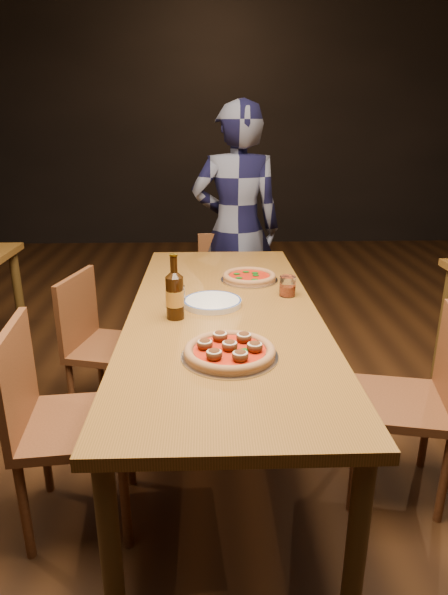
{
  "coord_description": "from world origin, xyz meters",
  "views": [
    {
      "loc": [
        -0.06,
        -2.0,
        1.51
      ],
      "look_at": [
        0.0,
        -0.05,
        0.82
      ],
      "focal_mm": 30.0,
      "sensor_mm": 36.0,
      "label": 1
    }
  ],
  "objects_px": {
    "chair_main_e": "(399,401)",
    "beer_bottle": "(175,296)",
    "pizza_meatball": "(230,351)",
    "amber_glass": "(288,286)",
    "chair_main_sw": "(113,347)",
    "plate_stack": "(212,302)",
    "table_main": "(224,324)",
    "chair_end": "(231,295)",
    "diner": "(237,230)",
    "pizza_margherita": "(249,277)",
    "chair_main_nw": "(76,423)",
    "water_glass": "(177,296)"
  },
  "relations": [
    {
      "from": "chair_main_e",
      "to": "beer_bottle",
      "type": "bearing_deg",
      "value": -87.3
    },
    {
      "from": "pizza_meatball",
      "to": "amber_glass",
      "type": "xyz_separation_m",
      "value": [
        0.29,
        0.63,
        0.02
      ]
    },
    {
      "from": "chair_main_sw",
      "to": "chair_main_e",
      "type": "distance_m",
      "value": 1.41
    },
    {
      "from": "plate_stack",
      "to": "table_main",
      "type": "bearing_deg",
      "value": -46.61
    },
    {
      "from": "beer_bottle",
      "to": "chair_end",
      "type": "bearing_deg",
      "value": 76.72
    },
    {
      "from": "amber_glass",
      "to": "diner",
      "type": "relative_size",
      "value": 0.06
    },
    {
      "from": "pizza_meatball",
      "to": "beer_bottle",
      "type": "distance_m",
      "value": 0.43
    },
    {
      "from": "chair_main_sw",
      "to": "pizza_margherita",
      "type": "relative_size",
      "value": 2.85
    },
    {
      "from": "chair_main_nw",
      "to": "chair_main_sw",
      "type": "height_order",
      "value": "chair_main_nw"
    },
    {
      "from": "table_main",
      "to": "amber_glass",
      "type": "distance_m",
      "value": 0.36
    },
    {
      "from": "chair_main_nw",
      "to": "pizza_margherita",
      "type": "height_order",
      "value": "chair_main_nw"
    },
    {
      "from": "chair_main_nw",
      "to": "chair_end",
      "type": "bearing_deg",
      "value": -29.38
    },
    {
      "from": "chair_main_e",
      "to": "beer_bottle",
      "type": "height_order",
      "value": "beer_bottle"
    },
    {
      "from": "diner",
      "to": "chair_main_sw",
      "type": "bearing_deg",
      "value": 52.18
    },
    {
      "from": "chair_end",
      "to": "pizza_meatball",
      "type": "bearing_deg",
      "value": -101.34
    },
    {
      "from": "chair_main_nw",
      "to": "amber_glass",
      "type": "relative_size",
      "value": 9.46
    },
    {
      "from": "plate_stack",
      "to": "diner",
      "type": "relative_size",
      "value": 0.16
    },
    {
      "from": "table_main",
      "to": "beer_bottle",
      "type": "bearing_deg",
      "value": -153.9
    },
    {
      "from": "chair_main_sw",
      "to": "pizza_meatball",
      "type": "height_order",
      "value": "chair_main_sw"
    },
    {
      "from": "plate_stack",
      "to": "beer_bottle",
      "type": "relative_size",
      "value": 0.97
    },
    {
      "from": "pizza_meatball",
      "to": "water_glass",
      "type": "height_order",
      "value": "water_glass"
    },
    {
      "from": "beer_bottle",
      "to": "water_glass",
      "type": "bearing_deg",
      "value": 90.69
    },
    {
      "from": "chair_main_e",
      "to": "pizza_margherita",
      "type": "xyz_separation_m",
      "value": [
        -0.57,
        0.65,
        0.34
      ]
    },
    {
      "from": "chair_main_e",
      "to": "plate_stack",
      "type": "distance_m",
      "value": 0.88
    },
    {
      "from": "chair_main_sw",
      "to": "pizza_meatball",
      "type": "relative_size",
      "value": 2.47
    },
    {
      "from": "water_glass",
      "to": "amber_glass",
      "type": "distance_m",
      "value": 0.51
    },
    {
      "from": "water_glass",
      "to": "plate_stack",
      "type": "bearing_deg",
      "value": -2.24
    },
    {
      "from": "chair_main_nw",
      "to": "pizza_meatball",
      "type": "distance_m",
      "value": 0.67
    },
    {
      "from": "beer_bottle",
      "to": "pizza_margherita",
      "type": "bearing_deg",
      "value": 55.74
    },
    {
      "from": "chair_main_nw",
      "to": "chair_main_e",
      "type": "bearing_deg",
      "value": -89.84
    },
    {
      "from": "pizza_meatball",
      "to": "amber_glass",
      "type": "height_order",
      "value": "amber_glass"
    },
    {
      "from": "pizza_meatball",
      "to": "diner",
      "type": "xyz_separation_m",
      "value": [
        0.12,
        1.77,
        0.05
      ]
    },
    {
      "from": "chair_main_sw",
      "to": "water_glass",
      "type": "distance_m",
      "value": 0.6
    },
    {
      "from": "chair_main_sw",
      "to": "beer_bottle",
      "type": "distance_m",
      "value": 0.72
    },
    {
      "from": "plate_stack",
      "to": "amber_glass",
      "type": "bearing_deg",
      "value": 18.03
    },
    {
      "from": "plate_stack",
      "to": "water_glass",
      "type": "distance_m",
      "value": 0.16
    },
    {
      "from": "chair_main_e",
      "to": "amber_glass",
      "type": "bearing_deg",
      "value": -122.9
    },
    {
      "from": "pizza_meatball",
      "to": "beer_bottle",
      "type": "xyz_separation_m",
      "value": [
        -0.21,
        0.37,
        0.07
      ]
    },
    {
      "from": "table_main",
      "to": "plate_stack",
      "type": "height_order",
      "value": "plate_stack"
    },
    {
      "from": "plate_stack",
      "to": "water_glass",
      "type": "height_order",
      "value": "water_glass"
    },
    {
      "from": "plate_stack",
      "to": "beer_bottle",
      "type": "height_order",
      "value": "beer_bottle"
    },
    {
      "from": "table_main",
      "to": "diner",
      "type": "xyz_separation_m",
      "value": [
        0.13,
        1.31,
        0.15
      ]
    },
    {
      "from": "chair_end",
      "to": "beer_bottle",
      "type": "height_order",
      "value": "beer_bottle"
    },
    {
      "from": "pizza_meatball",
      "to": "plate_stack",
      "type": "distance_m",
      "value": 0.52
    },
    {
      "from": "plate_stack",
      "to": "beer_bottle",
      "type": "xyz_separation_m",
      "value": [
        -0.15,
        -0.15,
        0.08
      ]
    },
    {
      "from": "table_main",
      "to": "chair_main_sw",
      "type": "bearing_deg",
      "value": 147.8
    },
    {
      "from": "table_main",
      "to": "amber_glass",
      "type": "xyz_separation_m",
      "value": [
        0.3,
        0.16,
        0.12
      ]
    },
    {
      "from": "beer_bottle",
      "to": "amber_glass",
      "type": "distance_m",
      "value": 0.57
    },
    {
      "from": "chair_main_nw",
      "to": "pizza_margherita",
      "type": "distance_m",
      "value": 1.11
    },
    {
      "from": "water_glass",
      "to": "amber_glass",
      "type": "height_order",
      "value": "amber_glass"
    }
  ]
}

